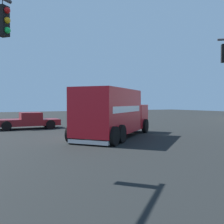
{
  "coord_description": "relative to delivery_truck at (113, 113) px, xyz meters",
  "views": [
    {
      "loc": [
        14.41,
        -6.35,
        2.2
      ],
      "look_at": [
        0.48,
        1.01,
        1.62
      ],
      "focal_mm": 40.53,
      "sensor_mm": 36.0,
      "label": 1
    }
  ],
  "objects": [
    {
      "name": "pickup_maroon",
      "position": [
        -8.09,
        -3.82,
        -0.83
      ],
      "size": [
        2.38,
        5.26,
        1.38
      ],
      "color": "maroon",
      "rests_on": "ground"
    },
    {
      "name": "ground_plane",
      "position": [
        -0.34,
        -1.17,
        -1.56
      ],
      "size": [
        100.0,
        100.0,
        0.0
      ],
      "primitive_type": "plane",
      "color": "black"
    },
    {
      "name": "delivery_truck",
      "position": [
        0.0,
        0.0,
        0.0
      ],
      "size": [
        6.9,
        7.53,
        3.03
      ],
      "color": "#AD141E",
      "rests_on": "ground"
    }
  ]
}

